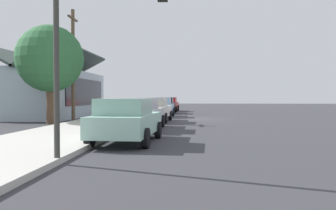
{
  "coord_description": "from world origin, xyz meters",
  "views": [
    {
      "loc": [
        -26.85,
        0.34,
        1.66
      ],
      "look_at": [
        0.64,
        2.03,
        1.02
      ],
      "focal_mm": 38.52,
      "sensor_mm": 36.0,
      "label": 1
    }
  ],
  "objects": [
    {
      "name": "car_silver",
      "position": [
        -8.81,
        2.82,
        0.82
      ],
      "size": [
        4.88,
        2.15,
        1.59
      ],
      "rotation": [
        0.0,
        0.0,
        -0.04
      ],
      "color": "silver",
      "rests_on": "ground"
    },
    {
      "name": "ground_plane",
      "position": [
        0.0,
        0.0,
        0.0
      ],
      "size": [
        120.0,
        120.0,
        0.0
      ],
      "primitive_type": "plane",
      "color": "#38383D"
    },
    {
      "name": "traffic_light_main",
      "position": [
        -18.23,
        2.54,
        3.49
      ],
      "size": [
        0.37,
        2.79,
        5.2
      ],
      "color": "#383833",
      "rests_on": "ground"
    },
    {
      "name": "storefront_building",
      "position": [
        2.29,
        11.98,
        1.99
      ],
      "size": [
        12.85,
        6.44,
        5.47
      ],
      "color": "#ADBCC6",
      "rests_on": "ground"
    },
    {
      "name": "car_seafoam",
      "position": [
        -14.08,
        2.61,
        0.82
      ],
      "size": [
        4.68,
        2.24,
        1.59
      ],
      "rotation": [
        0.0,
        0.0,
        -0.05
      ],
      "color": "#9ED1BC",
      "rests_on": "ground"
    },
    {
      "name": "utility_pole_wooden",
      "position": [
        -3.06,
        8.2,
        3.93
      ],
      "size": [
        1.8,
        0.24,
        7.5
      ],
      "color": "brown",
      "rests_on": "ground"
    },
    {
      "name": "sidewalk_curb",
      "position": [
        0.0,
        5.6,
        0.08
      ],
      "size": [
        60.0,
        4.2,
        0.16
      ],
      "primitive_type": "cube",
      "color": "beige",
      "rests_on": "ground"
    },
    {
      "name": "car_skyblue",
      "position": [
        2.42,
        2.77,
        0.81
      ],
      "size": [
        4.35,
        2.16,
        1.59
      ],
      "rotation": [
        0.0,
        0.0,
        -0.03
      ],
      "color": "#8CB7E0",
      "rests_on": "ground"
    },
    {
      "name": "shade_tree",
      "position": [
        -5.65,
        8.76,
        3.93
      ],
      "size": [
        4.02,
        4.02,
        5.96
      ],
      "color": "brown",
      "rests_on": "ground"
    },
    {
      "name": "fire_hydrant_red",
      "position": [
        -7.65,
        4.2,
        0.5
      ],
      "size": [
        0.22,
        0.22,
        0.71
      ],
      "color": "red",
      "rests_on": "sidewalk_curb"
    },
    {
      "name": "car_ivory",
      "position": [
        -3.23,
        2.69,
        0.82
      ],
      "size": [
        4.91,
        2.15,
        1.59
      ],
      "rotation": [
        0.0,
        0.0,
        -0.05
      ],
      "color": "silver",
      "rests_on": "ground"
    },
    {
      "name": "car_charcoal",
      "position": [
        8.54,
        2.82,
        0.81
      ],
      "size": [
        4.51,
        2.06,
        1.59
      ],
      "rotation": [
        0.0,
        0.0,
        -0.01
      ],
      "color": "#2D3035",
      "rests_on": "ground"
    },
    {
      "name": "car_cherry",
      "position": [
        13.91,
        2.71,
        0.81
      ],
      "size": [
        4.54,
        2.15,
        1.59
      ],
      "rotation": [
        0.0,
        0.0,
        -0.03
      ],
      "color": "red",
      "rests_on": "ground"
    }
  ]
}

